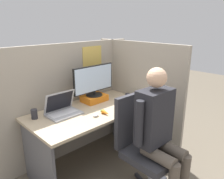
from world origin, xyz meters
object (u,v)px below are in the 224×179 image
Objects in this scene: laptop at (63,110)px; office_chair at (144,144)px; carrot_toy at (106,113)px; pen_cup at (34,114)px; monitor at (94,80)px; person at (159,128)px; paper_box at (94,98)px; stapler at (130,96)px.

office_chair reaches higher than laptop.
carrot_toy is at bearing 99.39° from office_chair.
laptop is 0.29m from pen_cup.
monitor reaches higher than laptop.
carrot_toy is at bearing -114.05° from monitor.
person is (0.01, -0.16, 0.23)m from office_chair.
office_chair is 9.84× the size of pen_cup.
person is 1.27m from pen_cup.
carrot_toy is at bearing -45.51° from laptop.
monitor is 0.46× the size of person.
pen_cup is (-0.78, 0.03, 0.01)m from paper_box.
carrot_toy is at bearing -163.01° from stapler.
carrot_toy is 0.75m from pen_cup.
paper_box is at bearing 8.82° from laptop.
monitor is at bearing 90.00° from paper_box.
stapler is at bearing -28.38° from paper_box.
office_chair is at bearing -96.96° from paper_box.
monitor is (-0.00, 0.00, 0.23)m from paper_box.
pen_cup reaches higher than paper_box.
person reaches higher than pen_cup.
monitor reaches higher than office_chair.
person is (0.08, -0.63, 0.02)m from carrot_toy.
office_chair reaches higher than carrot_toy.
pen_cup is (-0.78, 0.03, -0.22)m from monitor.
paper_box is 0.23× the size of person.
office_chair is at bearing -96.94° from monitor.
person reaches higher than monitor.
person reaches higher than carrot_toy.
carrot_toy is 0.52m from office_chair.
carrot_toy is at bearing -114.20° from paper_box.
monitor is 4.77× the size of carrot_toy.
person is at bearing -87.92° from office_chair.
pen_cup reaches higher than carrot_toy.
office_chair is at bearing -53.49° from pen_cup.
laptop reaches higher than paper_box.
person reaches higher than stapler.
monitor is 0.59× the size of office_chair.
paper_box is 0.23m from monitor.
paper_box is 0.30× the size of office_chair.
stapler is at bearing -9.00° from laptop.
monitor is at bearing 65.95° from carrot_toy.
carrot_toy is at bearing 97.53° from person.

